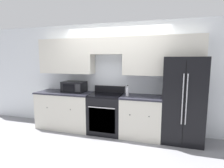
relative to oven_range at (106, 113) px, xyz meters
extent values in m
plane|color=gray|center=(0.15, -0.31, -0.47)|extent=(12.00, 12.00, 0.00)
cube|color=silver|center=(0.15, 0.35, 0.83)|extent=(8.00, 0.06, 2.60)
cube|color=beige|center=(-1.08, 0.16, 1.34)|extent=(1.40, 0.33, 0.85)
cube|color=beige|center=(0.00, 0.16, 1.57)|extent=(0.77, 0.33, 0.38)
cube|color=beige|center=(1.23, 0.16, 1.34)|extent=(1.70, 0.33, 0.85)
cube|color=beige|center=(-1.08, 0.00, -0.02)|extent=(1.40, 0.62, 0.89)
cube|color=#23232D|center=(-1.08, 0.00, 0.44)|extent=(1.43, 0.64, 0.03)
sphere|color=black|center=(-1.40, -0.30, 0.11)|extent=(0.03, 0.03, 0.03)
sphere|color=black|center=(-0.77, -0.30, 0.11)|extent=(0.03, 0.03, 0.03)
cube|color=beige|center=(0.83, 0.00, -0.02)|extent=(0.88, 0.62, 0.89)
cube|color=#23232D|center=(0.83, 0.00, 0.44)|extent=(0.91, 0.64, 0.03)
sphere|color=black|center=(0.63, -0.30, 0.11)|extent=(0.03, 0.03, 0.03)
sphere|color=black|center=(1.02, -0.30, 0.11)|extent=(0.03, 0.03, 0.03)
cube|color=black|center=(0.00, 0.00, -0.03)|extent=(0.77, 0.62, 0.88)
cube|color=black|center=(0.00, -0.30, -0.07)|extent=(0.62, 0.01, 0.57)
cube|color=black|center=(0.00, 0.00, 0.44)|extent=(0.77, 0.62, 0.04)
cube|color=black|center=(0.00, 0.28, 0.54)|extent=(0.77, 0.04, 0.16)
cylinder|color=silver|center=(0.00, -0.33, 0.22)|extent=(0.62, 0.02, 0.02)
cube|color=black|center=(1.67, 0.08, 0.42)|extent=(0.81, 0.77, 1.78)
cube|color=black|center=(1.67, -0.31, 0.42)|extent=(0.01, 0.01, 1.64)
cylinder|color=#B7B7BC|center=(1.64, -0.33, 0.51)|extent=(0.02, 0.02, 0.98)
cylinder|color=#B7B7BC|center=(1.71, -0.33, 0.51)|extent=(0.02, 0.02, 0.98)
cube|color=black|center=(-0.87, 0.09, 0.59)|extent=(0.56, 0.39, 0.26)
cube|color=black|center=(-0.92, -0.11, 0.59)|extent=(0.31, 0.01, 0.17)
cube|color=#262628|center=(-0.67, -0.11, 0.59)|extent=(0.12, 0.01, 0.18)
cylinder|color=silver|center=(0.52, -0.06, 0.55)|extent=(0.06, 0.06, 0.18)
cylinder|color=silver|center=(0.52, -0.06, 0.66)|extent=(0.03, 0.03, 0.05)
cylinder|color=black|center=(0.52, -0.06, 0.69)|extent=(0.03, 0.03, 0.02)
camera|label=1|loc=(1.25, -3.81, 1.26)|focal=28.00mm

